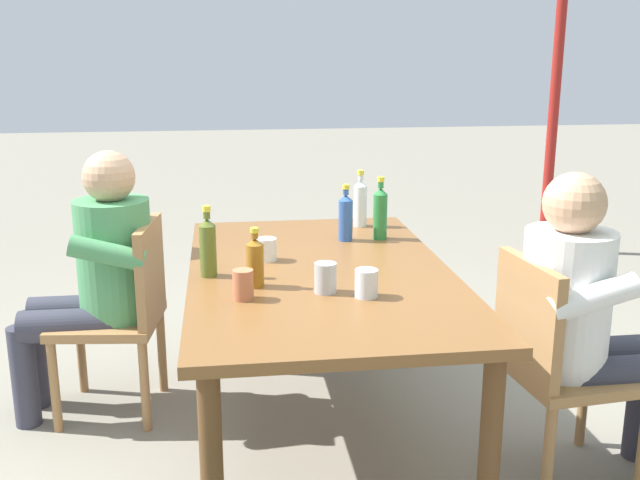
% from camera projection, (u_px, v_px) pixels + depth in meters
% --- Properties ---
extents(ground_plane, '(24.00, 24.00, 0.00)m').
position_uv_depth(ground_plane, '(320.00, 439.00, 3.11)').
color(ground_plane, gray).
extents(dining_table, '(1.73, 1.02, 0.75)m').
position_uv_depth(dining_table, '(320.00, 289.00, 2.94)').
color(dining_table, brown).
rests_on(dining_table, ground_plane).
extents(chair_far_right, '(0.48, 0.48, 0.87)m').
position_uv_depth(chair_far_right, '(554.00, 359.00, 2.71)').
color(chair_far_right, '#A37547').
rests_on(chair_far_right, ground_plane).
extents(chair_near_left, '(0.49, 0.49, 0.87)m').
position_uv_depth(chair_near_left, '(125.00, 308.00, 3.24)').
color(chair_near_left, '#A37547').
rests_on(chair_near_left, ground_plane).
extents(person_in_white_shirt, '(0.47, 0.61, 1.18)m').
position_uv_depth(person_in_white_shirt, '(585.00, 314.00, 2.69)').
color(person_in_white_shirt, white).
rests_on(person_in_white_shirt, ground_plane).
extents(person_in_plaid_shirt, '(0.47, 0.61, 1.18)m').
position_uv_depth(person_in_plaid_shirt, '(97.00, 272.00, 3.20)').
color(person_in_plaid_shirt, '#4C935B').
rests_on(person_in_plaid_shirt, ground_plane).
extents(bottle_amber, '(0.06, 0.06, 0.22)m').
position_uv_depth(bottle_amber, '(255.00, 261.00, 2.69)').
color(bottle_amber, '#996019').
rests_on(bottle_amber, dining_table).
extents(bottle_clear, '(0.06, 0.06, 0.28)m').
position_uv_depth(bottle_clear, '(360.00, 202.00, 3.59)').
color(bottle_clear, white).
rests_on(bottle_clear, dining_table).
extents(bottle_blue, '(0.06, 0.06, 0.26)m').
position_uv_depth(bottle_blue, '(346.00, 217.00, 3.33)').
color(bottle_blue, '#2D56A3').
rests_on(bottle_blue, dining_table).
extents(bottle_green, '(0.06, 0.06, 0.29)m').
position_uv_depth(bottle_green, '(380.00, 212.00, 3.35)').
color(bottle_green, '#287A38').
rests_on(bottle_green, dining_table).
extents(bottle_olive, '(0.06, 0.06, 0.28)m').
position_uv_depth(bottle_olive, '(208.00, 246.00, 2.81)').
color(bottle_olive, '#566623').
rests_on(bottle_olive, dining_table).
extents(cup_steel, '(0.08, 0.08, 0.11)m').
position_uv_depth(cup_steel, '(325.00, 278.00, 2.63)').
color(cup_steel, '#B2B7BC').
rests_on(cup_steel, dining_table).
extents(cup_white, '(0.08, 0.08, 0.09)m').
position_uv_depth(cup_white, '(267.00, 249.00, 3.03)').
color(cup_white, white).
rests_on(cup_white, dining_table).
extents(cup_terracotta, '(0.07, 0.07, 0.11)m').
position_uv_depth(cup_terracotta, '(243.00, 285.00, 2.56)').
color(cup_terracotta, '#BC6B47').
rests_on(cup_terracotta, dining_table).
extents(cup_glass, '(0.08, 0.08, 0.10)m').
position_uv_depth(cup_glass, '(366.00, 283.00, 2.59)').
color(cup_glass, silver).
rests_on(cup_glass, dining_table).
extents(table_knife, '(0.24, 0.08, 0.01)m').
position_uv_depth(table_knife, '(324.00, 271.00, 2.88)').
color(table_knife, silver).
rests_on(table_knife, dining_table).
extents(backpack_by_far_side, '(0.29, 0.24, 0.39)m').
position_uv_depth(backpack_by_far_side, '(361.00, 291.00, 4.39)').
color(backpack_by_far_side, maroon).
rests_on(backpack_by_far_side, ground_plane).
extents(lamp_post, '(0.56, 0.20, 2.66)m').
position_uv_depth(lamp_post, '(562.00, 4.00, 5.50)').
color(lamp_post, maroon).
rests_on(lamp_post, ground_plane).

